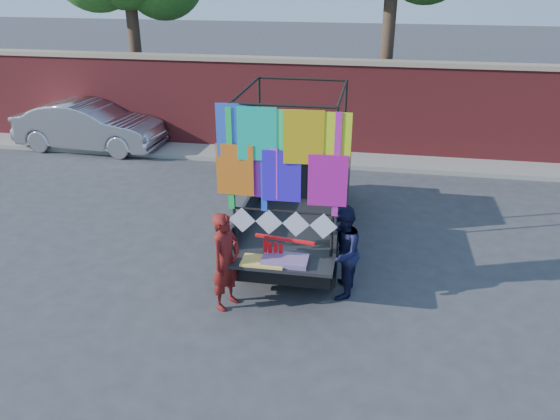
% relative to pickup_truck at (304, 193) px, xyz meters
% --- Properties ---
extents(ground, '(90.00, 90.00, 0.00)m').
position_rel_pickup_truck_xyz_m(ground, '(0.48, -2.03, -0.79)').
color(ground, '#38383A').
rests_on(ground, ground).
extents(brick_wall, '(30.00, 0.45, 2.61)m').
position_rel_pickup_truck_xyz_m(brick_wall, '(0.48, 4.97, 0.53)').
color(brick_wall, maroon).
rests_on(brick_wall, ground).
extents(curb, '(30.00, 1.20, 0.12)m').
position_rel_pickup_truck_xyz_m(curb, '(0.48, 4.27, -0.73)').
color(curb, gray).
rests_on(curb, ground).
extents(pickup_truck, '(1.98, 4.96, 3.12)m').
position_rel_pickup_truck_xyz_m(pickup_truck, '(0.00, 0.00, 0.00)').
color(pickup_truck, black).
rests_on(pickup_truck, ground).
extents(sedan, '(4.29, 1.69, 1.39)m').
position_rel_pickup_truck_xyz_m(sedan, '(-6.75, 4.15, -0.10)').
color(sedan, '#A8AAAF').
rests_on(sedan, ground).
extents(woman, '(0.57, 0.68, 1.58)m').
position_rel_pickup_truck_xyz_m(woman, '(-0.79, -2.90, -0.00)').
color(woman, maroon).
rests_on(woman, ground).
extents(man, '(0.63, 0.79, 1.55)m').
position_rel_pickup_truck_xyz_m(man, '(0.92, -2.28, -0.02)').
color(man, '#161737').
rests_on(man, ground).
extents(streamer_bundle, '(0.95, 0.19, 0.65)m').
position_rel_pickup_truck_xyz_m(streamer_bundle, '(-0.04, -2.60, 0.10)').
color(streamer_bundle, '#F70D12').
rests_on(streamer_bundle, ground).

